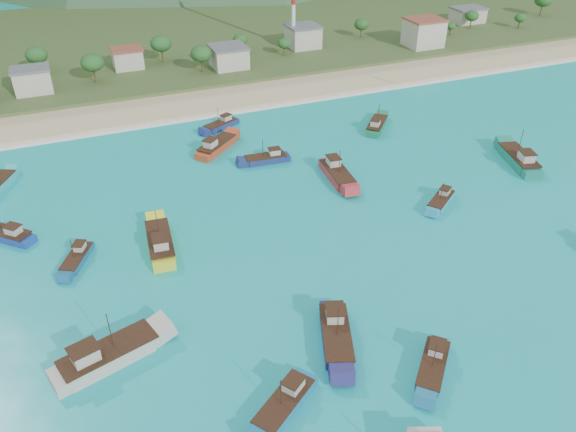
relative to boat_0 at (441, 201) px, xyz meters
name	(u,v)px	position (x,y,z in m)	size (l,w,h in m)	color
ground	(322,302)	(-30.71, -15.68, -0.51)	(600.00, 600.00, 0.00)	#0D9299
beach	(188,104)	(-30.71, 63.32, -0.51)	(400.00, 18.00, 1.20)	beige
land	(144,40)	(-30.71, 124.32, -0.51)	(400.00, 110.00, 2.40)	#385123
surf_line	(197,118)	(-30.71, 53.82, -0.51)	(400.00, 2.50, 0.08)	white
village	(238,50)	(-9.73, 86.74, 4.12)	(215.34, 27.12, 7.88)	beige
vegetation	(126,60)	(-41.41, 87.47, 4.73)	(276.90, 25.53, 8.75)	#235623
boat_0	(441,201)	(0.00, 0.00, 0.00)	(8.28, 6.94, 4.97)	#2495BC
boat_4	(377,126)	(5.48, 32.58, 0.19)	(9.08, 9.62, 6.04)	#157046
boat_5	(433,367)	(-23.56, -31.84, 0.11)	(8.57, 8.72, 5.58)	teal
boat_6	(7,235)	(-71.68, 17.63, 0.15)	(9.06, 8.88, 5.79)	#1B3D95
boat_7	(77,259)	(-61.66, 6.92, -0.03)	(5.86, 8.37, 4.82)	#185A8B
boat_12	(267,159)	(-23.29, 26.83, 0.09)	(9.48, 3.47, 5.49)	navy
boat_13	(216,147)	(-31.20, 35.73, 0.32)	(10.76, 10.02, 6.72)	#B43C1D
boat_14	(336,336)	(-32.26, -22.97, 0.35)	(7.28, 12.14, 6.90)	navy
boat_18	(160,244)	(-49.12, 5.42, 0.40)	(4.68, 12.41, 7.17)	yellow
boat_23	(337,175)	(-13.13, 15.27, 0.36)	(4.48, 12.00, 6.94)	#BA3035
boat_26	(285,404)	(-42.24, -30.22, 0.15)	(9.72, 8.04, 5.81)	#156F9B
boat_27	(519,160)	(23.28, 6.76, 0.47)	(7.15, 13.36, 7.57)	#187863
boat_29	(107,357)	(-59.88, -15.71, 0.52)	(13.84, 7.56, 7.85)	beige
boat_30	(221,126)	(-27.06, 46.40, 0.06)	(9.24, 6.30, 5.31)	navy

